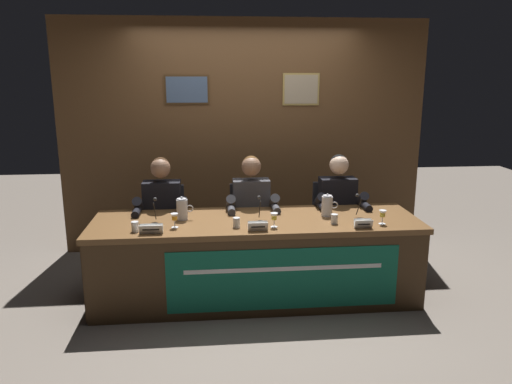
{
  "coord_description": "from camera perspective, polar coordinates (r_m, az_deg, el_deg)",
  "views": [
    {
      "loc": [
        -0.4,
        -4.2,
        2.02
      ],
      "look_at": [
        0.0,
        0.0,
        0.99
      ],
      "focal_mm": 34.62,
      "sensor_mm": 36.0,
      "label": 1
    }
  ],
  "objects": [
    {
      "name": "chair_center",
      "position": [
        5.09,
        -0.66,
        -4.4
      ],
      "size": [
        0.44,
        0.44,
        0.9
      ],
      "color": "black",
      "rests_on": "ground_plane"
    },
    {
      "name": "water_cup_right",
      "position": [
        4.32,
        9.04,
        -3.16
      ],
      "size": [
        0.06,
        0.06,
        0.08
      ],
      "color": "silver",
      "rests_on": "conference_table"
    },
    {
      "name": "nameplate_right",
      "position": [
        4.24,
        12.3,
        -3.59
      ],
      "size": [
        0.15,
        0.06,
        0.08
      ],
      "color": "white",
      "rests_on": "conference_table"
    },
    {
      "name": "microphone_center",
      "position": [
        4.31,
        0.46,
        -2.54
      ],
      "size": [
        0.06,
        0.17,
        0.22
      ],
      "color": "black",
      "rests_on": "conference_table"
    },
    {
      "name": "panelist_left",
      "position": [
        4.83,
        -10.83,
        -2.23
      ],
      "size": [
        0.51,
        0.48,
        1.23
      ],
      "color": "black",
      "rests_on": "ground_plane"
    },
    {
      "name": "microphone_right",
      "position": [
        4.48,
        11.85,
        -2.19
      ],
      "size": [
        0.06,
        0.17,
        0.22
      ],
      "color": "black",
      "rests_on": "conference_table"
    },
    {
      "name": "juice_glass_left",
      "position": [
        4.21,
        -9.4,
        -2.96
      ],
      "size": [
        0.06,
        0.06,
        0.12
      ],
      "color": "white",
      "rests_on": "conference_table"
    },
    {
      "name": "wall_back_panelled",
      "position": [
        5.66,
        -1.35,
        6.4
      ],
      "size": [
        4.11,
        0.14,
        2.6
      ],
      "color": "brown",
      "rests_on": "ground_plane"
    },
    {
      "name": "nameplate_center",
      "position": [
        4.08,
        0.22,
        -3.98
      ],
      "size": [
        0.16,
        0.06,
        0.08
      ],
      "color": "white",
      "rests_on": "conference_table"
    },
    {
      "name": "chair_left",
      "position": [
        5.1,
        -10.49,
        -4.61
      ],
      "size": [
        0.44,
        0.44,
        0.9
      ],
      "color": "black",
      "rests_on": "ground_plane"
    },
    {
      "name": "conference_table",
      "position": [
        4.38,
        0.21,
        -6.54
      ],
      "size": [
        2.91,
        0.88,
        0.74
      ],
      "color": "brown",
      "rests_on": "ground_plane"
    },
    {
      "name": "water_cup_left",
      "position": [
        4.18,
        -13.8,
        -3.96
      ],
      "size": [
        0.06,
        0.06,
        0.08
      ],
      "color": "silver",
      "rests_on": "conference_table"
    },
    {
      "name": "juice_glass_right",
      "position": [
        4.38,
        14.42,
        -2.53
      ],
      "size": [
        0.06,
        0.06,
        0.12
      ],
      "color": "white",
      "rests_on": "conference_table"
    },
    {
      "name": "water_cup_center",
      "position": [
        4.17,
        -2.27,
        -3.6
      ],
      "size": [
        0.06,
        0.06,
        0.08
      ],
      "color": "silver",
      "rests_on": "conference_table"
    },
    {
      "name": "panelist_right",
      "position": [
        4.97,
        9.58,
        -1.71
      ],
      "size": [
        0.51,
        0.48,
        1.23
      ],
      "color": "black",
      "rests_on": "ground_plane"
    },
    {
      "name": "water_pitcher_left_side",
      "position": [
        4.43,
        -8.52,
        -1.97
      ],
      "size": [
        0.15,
        0.1,
        0.21
      ],
      "color": "silver",
      "rests_on": "conference_table"
    },
    {
      "name": "juice_glass_center",
      "position": [
        4.17,
        2.11,
        -2.94
      ],
      "size": [
        0.06,
        0.06,
        0.12
      ],
      "color": "white",
      "rests_on": "conference_table"
    },
    {
      "name": "nameplate_left",
      "position": [
        4.1,
        -12.04,
        -4.21
      ],
      "size": [
        0.19,
        0.06,
        0.08
      ],
      "color": "white",
      "rests_on": "conference_table"
    },
    {
      "name": "ground_plane",
      "position": [
        4.68,
        0.0,
        -11.89
      ],
      "size": [
        12.0,
        12.0,
        0.0
      ],
      "primitive_type": "plane",
      "color": "#70665B"
    },
    {
      "name": "microphone_left",
      "position": [
        4.34,
        -11.62,
        -2.71
      ],
      "size": [
        0.06,
        0.17,
        0.22
      ],
      "color": "black",
      "rests_on": "conference_table"
    },
    {
      "name": "water_pitcher_right_side",
      "position": [
        4.54,
        8.23,
        -1.58
      ],
      "size": [
        0.15,
        0.1,
        0.21
      ],
      "color": "silver",
      "rests_on": "conference_table"
    },
    {
      "name": "chair_right",
      "position": [
        5.23,
        8.9,
        -4.06
      ],
      "size": [
        0.44,
        0.44,
        0.9
      ],
      "color": "black",
      "rests_on": "ground_plane"
    },
    {
      "name": "panelist_center",
      "position": [
        4.82,
        -0.48,
        -2.0
      ],
      "size": [
        0.51,
        0.48,
        1.23
      ],
      "color": "black",
      "rests_on": "ground_plane"
    }
  ]
}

